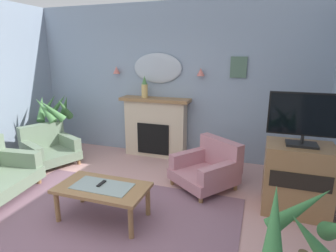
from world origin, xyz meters
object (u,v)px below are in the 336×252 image
object	(u,v)px
framed_picture	(239,67)
armchair_near_fireplace	(49,148)
fireplace	(155,128)
tv_flatscreen	(305,118)
tv_cabinet	(297,179)
mantel_vase_right	(145,88)
wall_mirror	(157,68)
wall_sconce_left	(116,70)
wall_sconce_right	(201,72)
armchair_beside_couch	(208,167)
tv_remote	(101,184)
coffee_table	(103,190)
potted_plant_corner_palm	(55,123)

from	to	relation	value
framed_picture	armchair_near_fireplace	xyz separation A→B (m)	(-3.22, -1.16, -1.44)
fireplace	tv_flatscreen	distance (m)	2.84
tv_cabinet	tv_flatscreen	distance (m)	0.80
mantel_vase_right	framed_picture	bearing A→B (deg)	6.04
wall_mirror	tv_cabinet	world-z (taller)	wall_mirror
wall_sconce_left	wall_sconce_right	world-z (taller)	same
fireplace	wall_mirror	world-z (taller)	wall_mirror
fireplace	wall_sconce_left	distance (m)	1.38
wall_sconce_left	armchair_near_fireplace	world-z (taller)	wall_sconce_left
wall_mirror	framed_picture	xyz separation A→B (m)	(1.50, 0.01, 0.04)
armchair_near_fireplace	wall_sconce_left	bearing A→B (deg)	51.86
wall_mirror	armchair_beside_couch	bearing A→B (deg)	-41.52
fireplace	armchair_near_fireplace	distance (m)	2.01
armchair_near_fireplace	tv_cabinet	size ratio (longest dim) A/B	1.20
wall_sconce_right	tv_remote	xyz separation A→B (m)	(-0.70, -2.31, -1.21)
tv_cabinet	coffee_table	bearing A→B (deg)	-156.82
framed_picture	armchair_beside_couch	xyz separation A→B (m)	(-0.26, -1.10, -1.44)
tv_flatscreen	potted_plant_corner_palm	xyz separation A→B (m)	(-4.37, 0.78, -0.60)
fireplace	wall_mirror	size ratio (longest dim) A/B	1.42
fireplace	armchair_beside_couch	world-z (taller)	fireplace
fireplace	wall_mirror	bearing A→B (deg)	90.00
fireplace	wall_sconce_right	distance (m)	1.38
wall_sconce_left	tv_flatscreen	world-z (taller)	wall_sconce_left
wall_mirror	armchair_near_fireplace	distance (m)	2.50
tv_remote	framed_picture	bearing A→B (deg)	60.36
fireplace	framed_picture	world-z (taller)	framed_picture
mantel_vase_right	tv_flatscreen	world-z (taller)	mantel_vase_right
wall_sconce_left	tv_flatscreen	xyz separation A→B (m)	(3.28, -1.40, -0.41)
wall_sconce_left	framed_picture	xyz separation A→B (m)	(2.35, 0.06, 0.09)
framed_picture	tv_remote	xyz separation A→B (m)	(-1.35, -2.37, -1.30)
armchair_near_fireplace	potted_plant_corner_palm	distance (m)	0.63
wall_mirror	wall_sconce_right	xyz separation A→B (m)	(0.85, -0.05, -0.05)
wall_mirror	armchair_beside_couch	distance (m)	2.17
fireplace	tv_cabinet	bearing A→B (deg)	-27.98
mantel_vase_right	wall_sconce_left	bearing A→B (deg)	169.54
armchair_near_fireplace	potted_plant_corner_palm	xyz separation A→B (m)	(-0.22, 0.48, 0.34)
wall_sconce_right	framed_picture	distance (m)	0.66
tv_flatscreen	armchair_near_fireplace	bearing A→B (deg)	175.90
armchair_beside_couch	potted_plant_corner_palm	xyz separation A→B (m)	(-3.18, 0.42, 0.34)
armchair_beside_couch	armchair_near_fireplace	world-z (taller)	same
wall_sconce_right	framed_picture	xyz separation A→B (m)	(0.65, 0.06, 0.09)
tv_remote	armchair_near_fireplace	world-z (taller)	armchair_near_fireplace
framed_picture	fireplace	bearing A→B (deg)	-174.23
tv_flatscreen	wall_mirror	bearing A→B (deg)	149.11
mantel_vase_right	wall_sconce_right	bearing A→B (deg)	6.52
tv_remote	wall_mirror	bearing A→B (deg)	93.74
fireplace	armchair_near_fireplace	xyz separation A→B (m)	(-1.72, -1.01, -0.27)
fireplace	framed_picture	bearing A→B (deg)	5.77
mantel_vase_right	tv_flatscreen	bearing A→B (deg)	-26.01
wall_sconce_left	tv_remote	xyz separation A→B (m)	(1.00, -2.31, -1.21)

